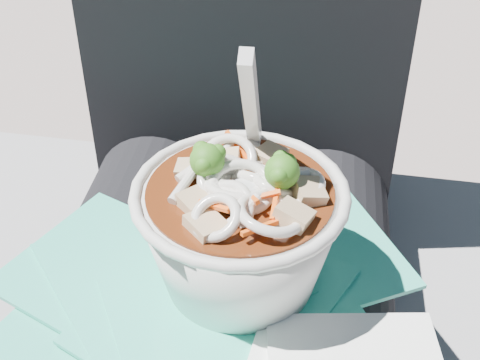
# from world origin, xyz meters

# --- Properties ---
(lap) EXTENTS (0.34, 0.48, 0.14)m
(lap) POSITION_xyz_m (0.00, 0.00, 0.50)
(lap) COLOR black
(lap) RESTS_ON stone_ledge
(person_body) EXTENTS (0.34, 0.94, 0.98)m
(person_body) POSITION_xyz_m (0.00, 0.09, 0.54)
(person_body) COLOR black
(person_body) RESTS_ON ground
(plastic_bag) EXTENTS (0.37, 0.38, 0.02)m
(plastic_bag) POSITION_xyz_m (-0.01, -0.03, 0.58)
(plastic_bag) COLOR #2CBA9B
(plastic_bag) RESTS_ON lap
(udon_bowl) EXTENTS (0.21, 0.21, 0.21)m
(udon_bowl) POSITION_xyz_m (0.03, 0.01, 0.65)
(udon_bowl) COLOR silver
(udon_bowl) RESTS_ON plastic_bag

